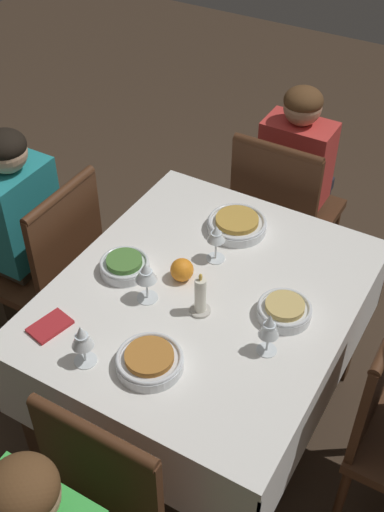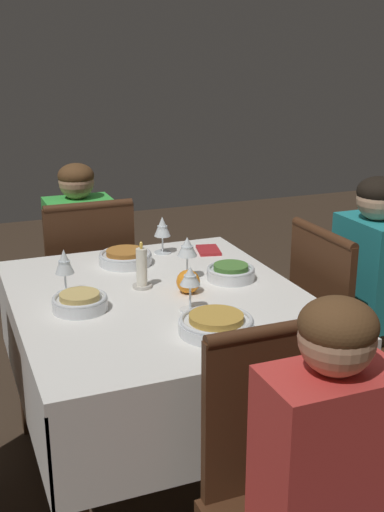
{
  "view_description": "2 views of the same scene",
  "coord_description": "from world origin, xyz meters",
  "px_view_note": "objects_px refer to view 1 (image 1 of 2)",
  "views": [
    {
      "loc": [
        1.35,
        0.73,
        2.24
      ],
      "look_at": [
        0.0,
        -0.05,
        0.87
      ],
      "focal_mm": 45.0,
      "sensor_mm": 36.0,
      "label": 1
    },
    {
      "loc": [
        -1.92,
        0.64,
        1.51
      ],
      "look_at": [
        -0.07,
        -0.09,
        0.87
      ],
      "focal_mm": 45.0,
      "sensor_mm": 36.0,
      "label": 2
    }
  ],
  "objects_px": {
    "wine_glass_south": "(146,273)",
    "chair_west": "(282,210)",
    "candle_centerpiece": "(200,298)",
    "wine_glass_east": "(82,338)",
    "person_child_teal": "(13,233)",
    "bowl_east": "(150,360)",
    "orange_fruit": "(182,270)",
    "bowl_south": "(125,265)",
    "wine_glass_north": "(269,327)",
    "dining_table": "(204,313)",
    "person_child_red": "(298,178)",
    "bowl_west": "(237,224)",
    "chair_south": "(48,263)",
    "bowl_north": "(284,310)",
    "wine_glass_west": "(216,235)",
    "napkin_red_folded": "(50,326)"
  },
  "relations": [
    {
      "from": "wine_glass_south",
      "to": "chair_west",
      "type": "bearing_deg",
      "value": 174.77
    },
    {
      "from": "candle_centerpiece",
      "to": "wine_glass_east",
      "type": "bearing_deg",
      "value": -29.4
    },
    {
      "from": "person_child_teal",
      "to": "bowl_east",
      "type": "bearing_deg",
      "value": 66.99
    },
    {
      "from": "candle_centerpiece",
      "to": "orange_fruit",
      "type": "distance_m",
      "value": 0.17
    },
    {
      "from": "bowl_east",
      "to": "bowl_south",
      "type": "bearing_deg",
      "value": -135.69
    },
    {
      "from": "wine_glass_north",
      "to": "dining_table",
      "type": "bearing_deg",
      "value": -114.13
    },
    {
      "from": "dining_table",
      "to": "wine_glass_south",
      "type": "relative_size",
      "value": 7.35
    },
    {
      "from": "chair_west",
      "to": "wine_glass_south",
      "type": "bearing_deg",
      "value": 84.77
    },
    {
      "from": "person_child_red",
      "to": "wine_glass_south",
      "type": "height_order",
      "value": "person_child_red"
    },
    {
      "from": "bowl_west",
      "to": "wine_glass_east",
      "type": "relative_size",
      "value": 1.46
    },
    {
      "from": "wine_glass_north",
      "to": "bowl_west",
      "type": "bearing_deg",
      "value": -144.05
    },
    {
      "from": "person_child_teal",
      "to": "orange_fruit",
      "type": "height_order",
      "value": "person_child_teal"
    },
    {
      "from": "dining_table",
      "to": "orange_fruit",
      "type": "xyz_separation_m",
      "value": [
        -0.02,
        -0.1,
        0.15
      ]
    },
    {
      "from": "chair_south",
      "to": "wine_glass_north",
      "type": "bearing_deg",
      "value": 81.2
    },
    {
      "from": "orange_fruit",
      "to": "candle_centerpiece",
      "type": "bearing_deg",
      "value": 51.2
    },
    {
      "from": "person_child_red",
      "to": "wine_glass_east",
      "type": "relative_size",
      "value": 6.88
    },
    {
      "from": "wine_glass_north",
      "to": "candle_centerpiece",
      "type": "height_order",
      "value": "candle_centerpiece"
    },
    {
      "from": "dining_table",
      "to": "bowl_south",
      "type": "distance_m",
      "value": 0.32
    },
    {
      "from": "bowl_north",
      "to": "wine_glass_east",
      "type": "relative_size",
      "value": 1.16
    },
    {
      "from": "chair_south",
      "to": "bowl_north",
      "type": "bearing_deg",
      "value": 90.01
    },
    {
      "from": "person_child_teal",
      "to": "wine_glass_west",
      "type": "relative_size",
      "value": 7.3
    },
    {
      "from": "dining_table",
      "to": "orange_fruit",
      "type": "relative_size",
      "value": 14.05
    },
    {
      "from": "chair_south",
      "to": "bowl_east",
      "type": "height_order",
      "value": "chair_south"
    },
    {
      "from": "person_child_red",
      "to": "napkin_red_folded",
      "type": "bearing_deg",
      "value": 78.4
    },
    {
      "from": "bowl_west",
      "to": "orange_fruit",
      "type": "bearing_deg",
      "value": -7.13
    },
    {
      "from": "chair_west",
      "to": "person_child_red",
      "type": "height_order",
      "value": "person_child_red"
    },
    {
      "from": "bowl_north",
      "to": "wine_glass_north",
      "type": "xyz_separation_m",
      "value": [
        0.16,
        0.01,
        0.08
      ]
    },
    {
      "from": "orange_fruit",
      "to": "napkin_red_folded",
      "type": "distance_m",
      "value": 0.47
    },
    {
      "from": "wine_glass_north",
      "to": "candle_centerpiece",
      "type": "xyz_separation_m",
      "value": [
        -0.04,
        -0.26,
        -0.04
      ]
    },
    {
      "from": "wine_glass_west",
      "to": "wine_glass_south",
      "type": "xyz_separation_m",
      "value": [
        0.29,
        -0.1,
        0.0
      ]
    },
    {
      "from": "wine_glass_north",
      "to": "wine_glass_south",
      "type": "relative_size",
      "value": 1.02
    },
    {
      "from": "chair_south",
      "to": "bowl_west",
      "type": "height_order",
      "value": "chair_south"
    },
    {
      "from": "person_child_red",
      "to": "bowl_east",
      "type": "relative_size",
      "value": 5.14
    },
    {
      "from": "person_child_teal",
      "to": "bowl_east",
      "type": "distance_m",
      "value": 1.01
    },
    {
      "from": "bowl_west",
      "to": "wine_glass_south",
      "type": "relative_size",
      "value": 1.44
    },
    {
      "from": "bowl_north",
      "to": "wine_glass_north",
      "type": "distance_m",
      "value": 0.18
    },
    {
      "from": "bowl_west",
      "to": "bowl_north",
      "type": "bearing_deg",
      "value": 46.29
    },
    {
      "from": "bowl_west",
      "to": "bowl_south",
      "type": "distance_m",
      "value": 0.46
    },
    {
      "from": "wine_glass_south",
      "to": "napkin_red_folded",
      "type": "bearing_deg",
      "value": -36.6
    },
    {
      "from": "wine_glass_west",
      "to": "napkin_red_folded",
      "type": "distance_m",
      "value": 0.63
    },
    {
      "from": "bowl_west",
      "to": "bowl_east",
      "type": "xyz_separation_m",
      "value": [
        0.71,
        0.07,
        0.0
      ]
    },
    {
      "from": "dining_table",
      "to": "candle_centerpiece",
      "type": "xyz_separation_m",
      "value": [
        0.09,
        0.03,
        0.17
      ]
    },
    {
      "from": "bowl_east",
      "to": "wine_glass_east",
      "type": "xyz_separation_m",
      "value": [
        0.08,
        -0.18,
        0.08
      ]
    },
    {
      "from": "chair_south",
      "to": "napkin_red_folded",
      "type": "height_order",
      "value": "chair_south"
    },
    {
      "from": "person_child_teal",
      "to": "bowl_west",
      "type": "height_order",
      "value": "person_child_teal"
    },
    {
      "from": "chair_west",
      "to": "person_child_red",
      "type": "relative_size",
      "value": 0.86
    },
    {
      "from": "wine_glass_east",
      "to": "orange_fruit",
      "type": "xyz_separation_m",
      "value": [
        -0.46,
        0.07,
        -0.06
      ]
    },
    {
      "from": "candle_centerpiece",
      "to": "napkin_red_folded",
      "type": "bearing_deg",
      "value": -51.72
    },
    {
      "from": "dining_table",
      "to": "candle_centerpiece",
      "type": "bearing_deg",
      "value": 20.2
    },
    {
      "from": "bowl_west",
      "to": "wine_glass_south",
      "type": "xyz_separation_m",
      "value": [
        0.47,
        -0.09,
        0.08
      ]
    }
  ]
}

